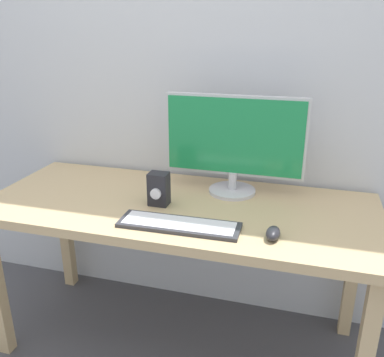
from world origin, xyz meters
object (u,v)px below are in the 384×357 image
(mouse, at_px, (273,233))
(audio_controller, at_px, (159,189))
(desk, at_px, (179,219))
(monitor, at_px, (234,142))
(keyboard_primary, at_px, (179,225))

(mouse, relative_size, audio_controller, 0.66)
(desk, xyz_separation_m, mouse, (0.42, -0.21, 0.10))
(desk, height_order, audio_controller, audio_controller)
(desk, xyz_separation_m, monitor, (0.20, 0.19, 0.31))
(mouse, distance_m, audio_controller, 0.53)
(desk, bearing_deg, monitor, 44.33)
(monitor, bearing_deg, mouse, -60.78)
(desk, distance_m, keyboard_primary, 0.23)
(desk, distance_m, monitor, 0.42)
(audio_controller, bearing_deg, mouse, -19.01)
(keyboard_primary, bearing_deg, monitor, 71.96)
(monitor, bearing_deg, desk, -135.67)
(keyboard_primary, relative_size, audio_controller, 3.32)
(monitor, bearing_deg, audio_controller, -140.44)
(desk, height_order, keyboard_primary, keyboard_primary)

